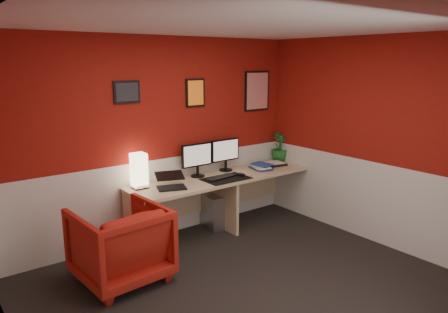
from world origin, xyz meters
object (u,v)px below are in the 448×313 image
Objects in this scene: monitor_right at (226,150)px; potted_plant at (280,147)px; desk at (224,203)px; shoji_lamp at (139,172)px; monitor_left at (197,155)px; armchair at (120,244)px; pc_tower at (211,210)px; zen_tray at (273,164)px; laptop at (171,180)px.

monitor_right reaches higher than potted_plant.
shoji_lamp reaches higher than desk.
monitor_left is 0.48m from monitor_right.
armchair is (-0.54, -0.62, -0.54)m from shoji_lamp.
monitor_right is 1.35× the size of potted_plant.
potted_plant reaches higher than pc_tower.
monitor_right is at bearing 178.01° from potted_plant.
pc_tower is (-1.27, -0.01, -0.72)m from potted_plant.
zen_tray reaches higher than desk.
shoji_lamp is 0.39m from laptop.
monitor_left is 1.35× the size of potted_plant.
laptop reaches higher than desk.
monitor_right reaches higher than pc_tower.
desk is 0.95m from laptop.
armchair reaches higher than desk.
desk is 0.74m from monitor_left.
pc_tower is (-1.00, 0.13, -0.52)m from zen_tray.
desk is 0.24m from pc_tower.
shoji_lamp is at bearing -179.82° from potted_plant.
monitor_right reaches higher than zen_tray.
shoji_lamp reaches higher than zen_tray.
laptop is at bearing -175.64° from desk.
laptop reaches higher than pc_tower.
zen_tray is (1.74, 0.11, -0.09)m from laptop.
desk is 6.04× the size of potted_plant.
potted_plant is at bearing -1.99° from monitor_right.
zen_tray is 0.81× the size of potted_plant.
monitor_right is 0.79m from zen_tray.
desk is 1.26m from shoji_lamp.
monitor_right is 1.29× the size of pc_tower.
laptop is (0.29, -0.24, -0.09)m from shoji_lamp.
potted_plant reaches higher than zen_tray.
potted_plant is at bearing -0.20° from monitor_left.
monitor_left is at bearing 0.86° from shoji_lamp.
pc_tower is (0.20, -0.01, -0.80)m from monitor_left.
potted_plant is 1.46m from pc_tower.
pc_tower is (0.75, 0.24, -0.61)m from laptop.
desk is at bearing -62.53° from pc_tower.
desk is at bearing -176.99° from zen_tray.
zen_tray is at bearing 23.08° from laptop.
monitor_left reaches higher than armchair.
pc_tower is 0.52× the size of armchair.
desk is 4.48× the size of monitor_right.
potted_plant is (0.27, 0.14, 0.20)m from zen_tray.
laptop is 0.73× the size of pc_tower.
pc_tower is at bearing -0.10° from shoji_lamp.
potted_plant is (2.30, 0.01, 0.02)m from shoji_lamp.
monitor_left is at bearing 173.14° from zen_tray.
monitor_left is 1.24m from zen_tray.
monitor_left is 1.47m from potted_plant.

